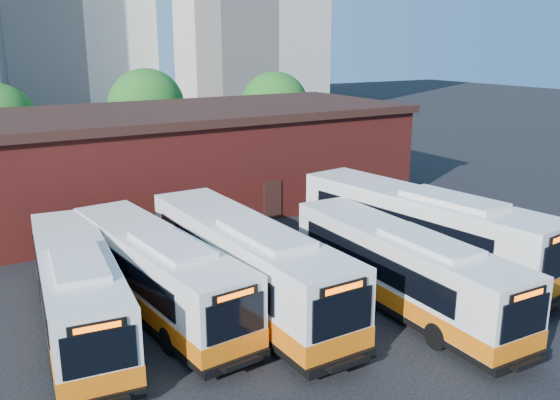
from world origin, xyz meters
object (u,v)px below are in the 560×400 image
bus_mideast (401,272)px  transit_worker (472,332)px  bus_midwest (245,266)px  bus_east (421,232)px  bus_farwest (78,292)px  bus_west (157,276)px

bus_mideast → transit_worker: bearing=-96.7°
bus_midwest → bus_east: bearing=-4.0°
transit_worker → bus_farwest: bearing=61.9°
bus_farwest → bus_west: 3.07m
bus_farwest → bus_mideast: size_ratio=0.99×
bus_west → bus_mideast: bus_west is taller
bus_west → bus_east: (12.58, -1.64, 0.20)m
bus_midwest → bus_mideast: size_ratio=1.09×
bus_farwest → bus_west: bus_west is taller
bus_mideast → bus_east: size_ratio=0.87×
bus_east → transit_worker: (-4.51, -7.27, -0.80)m
bus_west → bus_east: 12.68m
bus_west → transit_worker: (8.07, -8.91, -0.60)m
bus_farwest → bus_east: (15.64, -1.64, 0.23)m
transit_worker → bus_west: bearing=52.7°
bus_east → bus_midwest: bearing=169.6°
bus_west → transit_worker: size_ratio=6.75×
bus_east → bus_farwest: bearing=166.2°
bus_mideast → bus_east: (3.91, 3.02, 0.21)m
bus_west → bus_mideast: bearing=-33.9°
bus_midwest → bus_west: bearing=158.7°
bus_mideast → bus_farwest: bearing=159.6°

